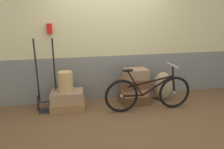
% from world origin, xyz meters
% --- Properties ---
extents(ground, '(9.64, 5.20, 0.06)m').
position_xyz_m(ground, '(0.00, 0.00, -0.03)').
color(ground, brown).
extents(station_building, '(7.64, 0.74, 2.93)m').
position_xyz_m(station_building, '(0.01, 0.85, 1.47)').
color(station_building, slate).
rests_on(station_building, ground).
extents(suitcase_0, '(0.70, 0.56, 0.16)m').
position_xyz_m(suitcase_0, '(-0.97, 0.33, 0.08)').
color(suitcase_0, olive).
rests_on(suitcase_0, ground).
extents(suitcase_1, '(0.66, 0.49, 0.21)m').
position_xyz_m(suitcase_1, '(-0.97, 0.34, 0.27)').
color(suitcase_1, '#937051').
rests_on(suitcase_1, suitcase_0).
extents(suitcase_2, '(0.61, 0.50, 0.19)m').
position_xyz_m(suitcase_2, '(0.43, 0.35, 0.10)').
color(suitcase_2, brown).
rests_on(suitcase_2, ground).
extents(suitcase_3, '(0.54, 0.44, 0.15)m').
position_xyz_m(suitcase_3, '(0.42, 0.32, 0.27)').
color(suitcase_3, '#9E754C').
rests_on(suitcase_3, suitcase_2).
extents(suitcase_4, '(0.57, 0.44, 0.19)m').
position_xyz_m(suitcase_4, '(0.43, 0.34, 0.44)').
color(suitcase_4, brown).
rests_on(suitcase_4, suitcase_3).
extents(suitcase_5, '(0.47, 0.36, 0.21)m').
position_xyz_m(suitcase_5, '(0.45, 0.33, 0.64)').
color(suitcase_5, '#937051').
rests_on(suitcase_5, suitcase_4).
extents(wicker_basket, '(0.28, 0.28, 0.40)m').
position_xyz_m(wicker_basket, '(-0.99, 0.33, 0.57)').
color(wicker_basket, tan).
rests_on(wicker_basket, suitcase_1).
extents(luggage_trolley, '(0.41, 0.37, 1.41)m').
position_xyz_m(luggage_trolley, '(-1.35, 0.41, 0.32)').
color(luggage_trolley, black).
rests_on(luggage_trolley, ground).
extents(burlap_sack, '(0.42, 0.35, 0.62)m').
position_xyz_m(burlap_sack, '(1.10, 0.39, 0.31)').
color(burlap_sack, '#9E8966').
rests_on(burlap_sack, ground).
extents(bicycle, '(1.74, 0.46, 0.90)m').
position_xyz_m(bicycle, '(0.57, -0.08, 0.35)').
color(bicycle, black).
rests_on(bicycle, ground).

